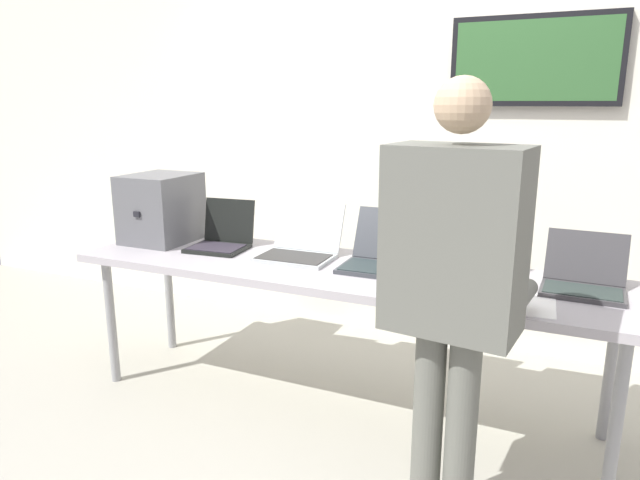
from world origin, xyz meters
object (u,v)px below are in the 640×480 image
Objects in this scene: laptop_station_3 at (478,266)px; laptop_station_0 at (222,237)px; workbench at (337,277)px; person at (454,274)px; coffee_mug at (492,295)px; laptop_station_4 at (584,278)px; equipment_box at (161,208)px; laptop_station_1 at (300,246)px; laptop_station_2 at (378,255)px.

laptop_station_0 is at bearing -178.90° from laptop_station_3.
workbench is 8.34× the size of laptop_station_0.
coffee_mug is at bearing 77.04° from person.
laptop_station_4 is 0.48m from coffee_mug.
laptop_station_0 is at bearing -179.43° from laptop_station_4.
workbench is 0.67m from laptop_station_3.
person is at bearing -42.38° from workbench.
workbench is 0.96m from person.
workbench is 1.11m from laptop_station_4.
laptop_station_1 is at bearing 0.72° from equipment_box.
workbench is 7.96× the size of laptop_station_4.
laptop_station_0 is 1.38m from laptop_station_3.
equipment_box reaches higher than coffee_mug.
laptop_station_0 is (0.41, -0.00, -0.13)m from equipment_box.
person is at bearing -37.68° from laptop_station_1.
equipment_box is 1.32m from laptop_station_2.
coffee_mug is (-0.33, -0.35, -0.01)m from laptop_station_4.
person reaches higher than equipment_box.
person reaches higher than laptop_station_3.
workbench is 31.14× the size of coffee_mug.
workbench is at bearing -6.51° from laptop_station_0.
laptop_station_4 is 0.85m from person.
laptop_station_3 is (0.90, 0.01, -0.01)m from laptop_station_1.
laptop_station_2 is 0.68m from coffee_mug.
laptop_station_4 is (0.92, 0.01, -0.01)m from laptop_station_2.
laptop_station_0 is 3.73× the size of coffee_mug.
equipment_box reaches higher than laptop_station_4.
person is 0.42m from coffee_mug.
laptop_station_0 is 0.83× the size of laptop_station_2.
laptop_station_3 is at bearing 92.10° from person.
laptop_station_4 reaches higher than coffee_mug.
laptop_station_4 is at bearing 46.53° from coffee_mug.
laptop_station_4 is at bearing 5.24° from workbench.
equipment_box reaches higher than workbench.
laptop_station_2 reaches higher than laptop_station_4.
workbench is at bearing 137.62° from person.
laptop_station_1 reaches higher than coffee_mug.
workbench is at bearing -4.25° from equipment_box.
laptop_station_3 is 0.23× the size of person.
equipment_box is 2.23m from laptop_station_4.
person is 18.68× the size of coffee_mug.
equipment_box is 0.43m from laptop_station_0.
coffee_mug reaches higher than workbench.
laptop_station_4 is (1.34, 0.01, -0.01)m from laptop_station_1.
laptop_station_3 is at bearing 0.80° from equipment_box.
laptop_station_0 is 1.58m from person.
laptop_station_2 is at bearing 0.50° from laptop_station_0.
laptop_station_2 is 0.24× the size of person.
equipment_box is 1.04× the size of laptop_station_2.
laptop_station_3 is (1.79, 0.02, -0.14)m from equipment_box.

